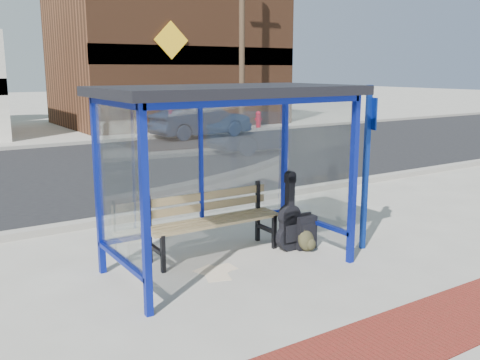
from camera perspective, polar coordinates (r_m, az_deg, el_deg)
ground at (r=7.32m, az=-1.14°, el=-9.27°), size 120.00×120.00×0.00m
brick_paver_strip at (r=5.49m, az=14.07°, el=-17.13°), size 60.00×1.00×0.01m
curb_near at (r=9.77m, az=-10.21°, el=-3.67°), size 60.00×0.25×0.12m
street_asphalt at (r=14.51m, az=-18.12°, el=0.75°), size 60.00×10.00×0.00m
curb_far at (r=19.42m, az=-22.12°, el=3.30°), size 60.00×0.25×0.12m
far_sidewalk at (r=21.28m, az=-23.11°, el=3.74°), size 60.00×4.00×0.01m
bus_shelter at (r=6.92m, az=-1.52°, el=7.14°), size 3.30×1.80×2.42m
storefront_brown at (r=26.94m, az=-7.75°, el=12.88°), size 10.00×7.08×6.40m
tree_right at (r=32.26m, az=-3.13°, el=16.77°), size 3.60×3.60×7.03m
utility_pole_east at (r=23.02m, az=0.20°, el=15.45°), size 1.60×0.24×8.00m
bench at (r=7.67m, az=-3.04°, el=-4.05°), size 2.03×0.52×0.96m
guitar_bag at (r=7.87m, az=5.28°, el=-4.65°), size 0.41×0.12×1.12m
suitcase at (r=8.03m, az=6.92°, el=-5.52°), size 0.33×0.23×0.55m
backpack at (r=7.95m, az=7.15°, el=-6.44°), size 0.31×0.29×0.33m
sign_post at (r=7.94m, az=13.38°, el=2.22°), size 0.15×0.29×2.41m
newspaper_a at (r=7.03m, az=-2.49°, el=-10.16°), size 0.41×0.46×0.01m
newspaper_b at (r=7.18m, az=-3.05°, el=-9.71°), size 0.42×0.48×0.01m
newspaper_c at (r=7.28m, az=-1.84°, el=-9.39°), size 0.34×0.27×0.01m
parked_car at (r=21.07m, az=-4.17°, el=6.37°), size 4.10×1.72×1.32m
fire_hydrant at (r=23.96m, az=1.97°, el=6.50°), size 0.35×0.24×0.80m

